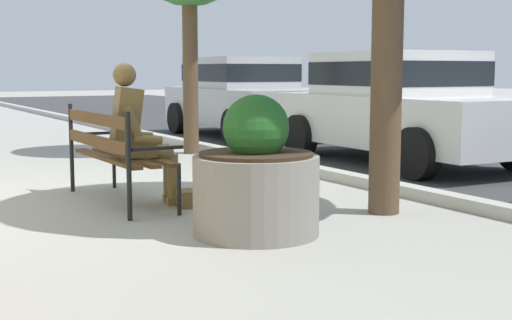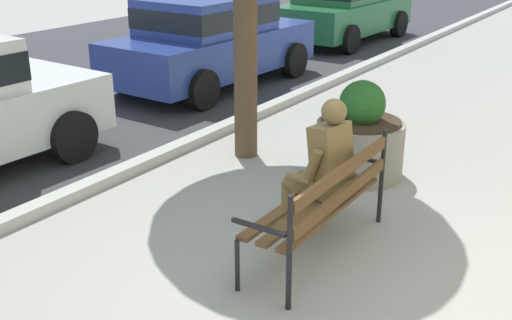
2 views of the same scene
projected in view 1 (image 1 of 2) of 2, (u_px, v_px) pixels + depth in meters
name	position (u px, v px, depth m)	size (l,w,h in m)	color
ground_plane	(97.00, 201.00, 7.18)	(80.00, 80.00, 0.00)	#9E9B93
curb_stone	(334.00, 175.00, 8.59)	(60.00, 0.20, 0.12)	#B2AFA8
park_bench	(113.00, 148.00, 7.03)	(1.81, 0.55, 0.95)	brown
bronze_statue_seated	(142.00, 137.00, 6.89)	(0.74, 0.79, 1.37)	brown
concrete_planter	(256.00, 182.00, 5.68)	(1.00, 1.00, 1.12)	gray
parked_car_silver	(241.00, 94.00, 14.13)	(4.15, 2.01, 1.56)	#B7B7BC
parked_car_white	(400.00, 104.00, 10.08)	(4.15, 2.01, 1.56)	silver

